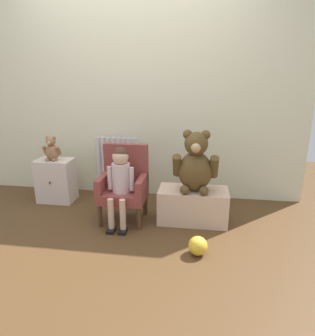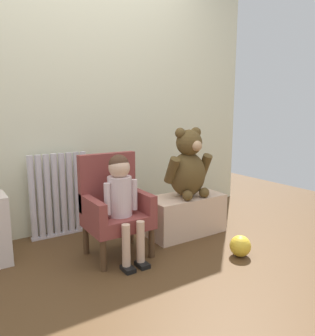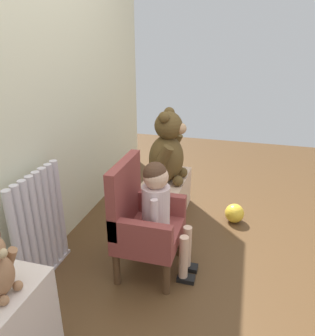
% 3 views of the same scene
% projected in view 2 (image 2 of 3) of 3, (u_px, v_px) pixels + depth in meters
% --- Properties ---
extents(ground_plane, '(6.00, 6.00, 0.00)m').
position_uv_depth(ground_plane, '(152.00, 287.00, 1.97)').
color(ground_plane, '#4F351C').
extents(back_wall, '(3.80, 0.05, 2.40)m').
position_uv_depth(back_wall, '(74.00, 92.00, 2.79)').
color(back_wall, beige).
rests_on(back_wall, ground_plane).
extents(radiator, '(0.50, 0.05, 0.70)m').
position_uv_depth(radiator, '(59.00, 195.00, 2.73)').
color(radiator, silver).
rests_on(radiator, ground_plane).
extents(child_armchair, '(0.44, 0.38, 0.74)m').
position_uv_depth(child_armchair, '(115.00, 206.00, 2.38)').
color(child_armchair, brown).
rests_on(child_armchair, ground_plane).
extents(child_figure, '(0.25, 0.35, 0.75)m').
position_uv_depth(child_figure, '(121.00, 192.00, 2.26)').
color(child_figure, beige).
rests_on(child_figure, ground_plane).
extents(low_bench, '(0.66, 0.33, 0.33)m').
position_uv_depth(low_bench, '(185.00, 215.00, 2.80)').
color(low_bench, beige).
rests_on(low_bench, ground_plane).
extents(large_teddy_bear, '(0.42, 0.30, 0.58)m').
position_uv_depth(large_teddy_bear, '(188.00, 167.00, 2.72)').
color(large_teddy_bear, brown).
rests_on(large_teddy_bear, low_bench).
extents(toy_ball, '(0.15, 0.15, 0.15)m').
position_uv_depth(toy_ball, '(240.00, 246.00, 2.38)').
color(toy_ball, yellow).
rests_on(toy_ball, ground_plane).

